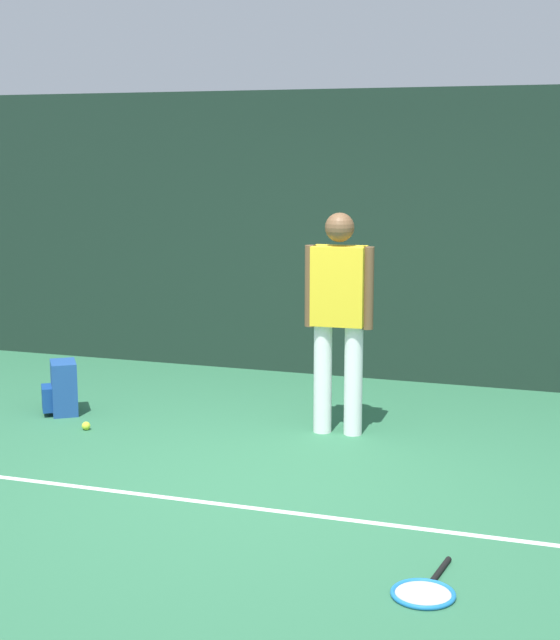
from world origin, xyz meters
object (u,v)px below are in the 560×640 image
tennis_racket (425,591)px  backpack (62,389)px  tennis_player (339,310)px  tennis_ball_near_player (86,426)px

tennis_racket → backpack: size_ratio=1.43×
tennis_player → tennis_racket: 2.90m
backpack → tennis_ball_near_player: bearing=15.3°
backpack → tennis_player: bearing=60.4°
backpack → tennis_ball_near_player: 0.58m
tennis_ball_near_player → backpack: bearing=139.5°
tennis_player → backpack: (-2.31, -0.18, -0.76)m
tennis_player → backpack: 2.43m
backpack → tennis_racket: bearing=21.7°
tennis_racket → tennis_player: bearing=-148.4°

